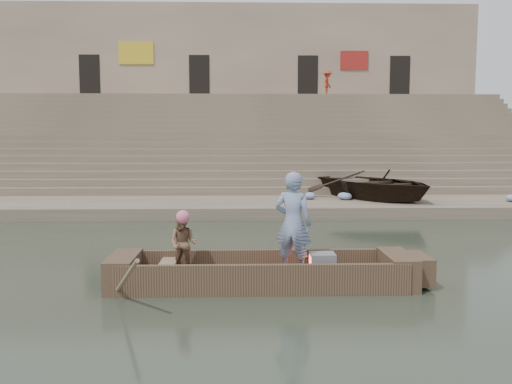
{
  "coord_description": "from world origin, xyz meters",
  "views": [
    {
      "loc": [
        0.6,
        -11.7,
        2.81
      ],
      "look_at": [
        1.0,
        1.71,
        1.4
      ],
      "focal_mm": 38.26,
      "sensor_mm": 36.0,
      "label": 1
    }
  ],
  "objects_px": {
    "pedestrian": "(328,83)",
    "rowing_man": "(183,244)",
    "main_rowboat": "(261,280)",
    "standing_man": "(293,223)",
    "television": "(322,264)",
    "beached_rowboat": "(375,184)"
  },
  "relations": [
    {
      "from": "beached_rowboat",
      "to": "pedestrian",
      "type": "xyz_separation_m",
      "value": [
        0.28,
        13.45,
        5.02
      ]
    },
    {
      "from": "television",
      "to": "beached_rowboat",
      "type": "relative_size",
      "value": 0.09
    },
    {
      "from": "main_rowboat",
      "to": "rowing_man",
      "type": "relative_size",
      "value": 4.45
    },
    {
      "from": "beached_rowboat",
      "to": "television",
      "type": "bearing_deg",
      "value": -137.73
    },
    {
      "from": "television",
      "to": "beached_rowboat",
      "type": "height_order",
      "value": "beached_rowboat"
    },
    {
      "from": "main_rowboat",
      "to": "pedestrian",
      "type": "bearing_deg",
      "value": 78.21
    },
    {
      "from": "rowing_man",
      "to": "television",
      "type": "height_order",
      "value": "rowing_man"
    },
    {
      "from": "pedestrian",
      "to": "rowing_man",
      "type": "bearing_deg",
      "value": -170.87
    },
    {
      "from": "main_rowboat",
      "to": "standing_man",
      "type": "bearing_deg",
      "value": 3.97
    },
    {
      "from": "standing_man",
      "to": "rowing_man",
      "type": "relative_size",
      "value": 1.71
    },
    {
      "from": "standing_man",
      "to": "television",
      "type": "bearing_deg",
      "value": -161.87
    },
    {
      "from": "pedestrian",
      "to": "main_rowboat",
      "type": "bearing_deg",
      "value": -167.46
    },
    {
      "from": "main_rowboat",
      "to": "television",
      "type": "relative_size",
      "value": 10.87
    },
    {
      "from": "pedestrian",
      "to": "beached_rowboat",
      "type": "bearing_deg",
      "value": -156.84
    },
    {
      "from": "main_rowboat",
      "to": "standing_man",
      "type": "relative_size",
      "value": 2.6
    },
    {
      "from": "standing_man",
      "to": "beached_rowboat",
      "type": "height_order",
      "value": "standing_man"
    },
    {
      "from": "rowing_man",
      "to": "pedestrian",
      "type": "height_order",
      "value": "pedestrian"
    },
    {
      "from": "standing_man",
      "to": "beached_rowboat",
      "type": "relative_size",
      "value": 0.36
    },
    {
      "from": "rowing_man",
      "to": "beached_rowboat",
      "type": "relative_size",
      "value": 0.21
    },
    {
      "from": "standing_man",
      "to": "rowing_man",
      "type": "bearing_deg",
      "value": 18.97
    },
    {
      "from": "standing_man",
      "to": "rowing_man",
      "type": "xyz_separation_m",
      "value": [
        -2.05,
        0.13,
        -0.4
      ]
    },
    {
      "from": "television",
      "to": "rowing_man",
      "type": "bearing_deg",
      "value": 176.32
    }
  ]
}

